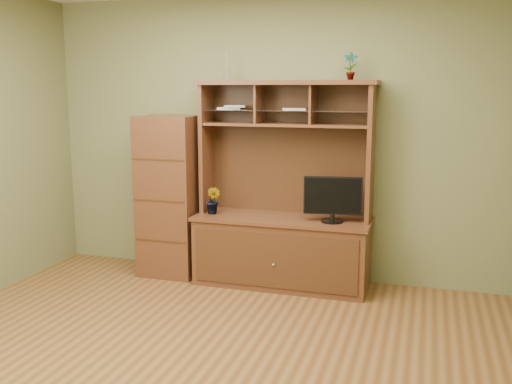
% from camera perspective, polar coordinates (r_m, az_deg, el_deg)
% --- Properties ---
extents(room, '(4.54, 4.04, 2.74)m').
position_cam_1_polar(room, '(3.65, -7.04, 2.71)').
color(room, brown).
rests_on(room, ground).
extents(media_hutch, '(1.66, 0.61, 1.90)m').
position_cam_1_polar(media_hutch, '(5.36, 2.68, -3.81)').
color(media_hutch, '#462814').
rests_on(media_hutch, room).
extents(monitor, '(0.51, 0.20, 0.41)m').
position_cam_1_polar(monitor, '(5.11, 7.67, -0.64)').
color(monitor, black).
rests_on(monitor, media_hutch).
extents(orchid_plant, '(0.17, 0.16, 0.27)m').
position_cam_1_polar(orchid_plant, '(5.42, -4.29, -0.84)').
color(orchid_plant, '#25561D').
rests_on(orchid_plant, media_hutch).
extents(top_plant, '(0.14, 0.10, 0.24)m').
position_cam_1_polar(top_plant, '(5.16, 9.40, 12.33)').
color(top_plant, '#2B6122').
rests_on(top_plant, media_hutch).
extents(reed_diffuser, '(0.05, 0.05, 0.27)m').
position_cam_1_polar(reed_diffuser, '(5.44, -2.96, 12.19)').
color(reed_diffuser, silver).
rests_on(reed_diffuser, media_hutch).
extents(magazines, '(0.88, 0.22, 0.04)m').
position_cam_1_polar(magazines, '(5.36, -0.46, 8.41)').
color(magazines, '#B5B5BA').
rests_on(magazines, media_hutch).
extents(side_cabinet, '(0.56, 0.51, 1.57)m').
position_cam_1_polar(side_cabinet, '(5.68, -8.50, -0.38)').
color(side_cabinet, '#462814').
rests_on(side_cabinet, room).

